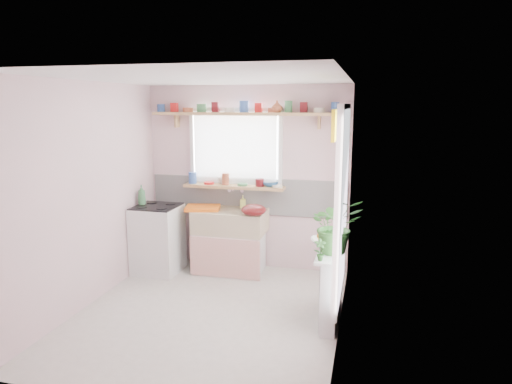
# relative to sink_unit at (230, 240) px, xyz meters

# --- Properties ---
(room) EXTENTS (3.20, 3.20, 3.20)m
(room) POSITION_rel_sink_unit_xyz_m (0.81, -0.43, 0.94)
(room) COLOR silver
(room) RESTS_ON ground
(sink_unit) EXTENTS (0.95, 0.65, 1.11)m
(sink_unit) POSITION_rel_sink_unit_xyz_m (0.00, 0.00, 0.00)
(sink_unit) COLOR white
(sink_unit) RESTS_ON ground
(cooker) EXTENTS (0.58, 0.58, 0.93)m
(cooker) POSITION_rel_sink_unit_xyz_m (-0.95, -0.24, 0.03)
(cooker) COLOR white
(cooker) RESTS_ON ground
(radiator_ledge) EXTENTS (0.22, 0.95, 0.78)m
(radiator_ledge) POSITION_rel_sink_unit_xyz_m (1.45, -1.09, -0.03)
(radiator_ledge) COLOR white
(radiator_ledge) RESTS_ON ground
(windowsill) EXTENTS (1.40, 0.22, 0.04)m
(windowsill) POSITION_rel_sink_unit_xyz_m (-0.00, 0.19, 0.71)
(windowsill) COLOR tan
(windowsill) RESTS_ON room
(pine_shelf) EXTENTS (2.52, 0.24, 0.04)m
(pine_shelf) POSITION_rel_sink_unit_xyz_m (0.15, 0.18, 1.69)
(pine_shelf) COLOR tan
(pine_shelf) RESTS_ON room
(shelf_crockery) EXTENTS (2.47, 0.11, 0.12)m
(shelf_crockery) POSITION_rel_sink_unit_xyz_m (0.13, 0.18, 1.76)
(shelf_crockery) COLOR #3359A5
(shelf_crockery) RESTS_ON pine_shelf
(sill_crockery) EXTENTS (1.35, 0.11, 0.12)m
(sill_crockery) POSITION_rel_sink_unit_xyz_m (-0.05, 0.19, 0.78)
(sill_crockery) COLOR #3359A5
(sill_crockery) RESTS_ON windowsill
(dish_tray) EXTENTS (0.52, 0.43, 0.05)m
(dish_tray) POSITION_rel_sink_unit_xyz_m (-0.38, -0.04, 0.44)
(dish_tray) COLOR orange
(dish_tray) RESTS_ON sink_unit
(colander) EXTENTS (0.37, 0.37, 0.14)m
(colander) POSITION_rel_sink_unit_xyz_m (0.37, -0.19, 0.49)
(colander) COLOR #540E10
(colander) RESTS_ON sink_unit
(jade_plant) EXTENTS (0.63, 0.60, 0.57)m
(jade_plant) POSITION_rel_sink_unit_xyz_m (1.48, -1.21, 0.63)
(jade_plant) COLOR #356E2C
(jade_plant) RESTS_ON radiator_ledge
(fruit_bowl) EXTENTS (0.35, 0.35, 0.07)m
(fruit_bowl) POSITION_rel_sink_unit_xyz_m (1.36, -1.00, 0.38)
(fruit_bowl) COLOR silver
(fruit_bowl) RESTS_ON radiator_ledge
(herb_pot) EXTENTS (0.13, 0.11, 0.22)m
(herb_pot) POSITION_rel_sink_unit_xyz_m (1.36, -1.49, 0.45)
(herb_pot) COLOR #2A5B24
(herb_pot) RESTS_ON radiator_ledge
(soap_bottle_sink) EXTENTS (0.09, 0.10, 0.17)m
(soap_bottle_sink) POSITION_rel_sink_unit_xyz_m (0.12, 0.21, 0.50)
(soap_bottle_sink) COLOR #E3E767
(soap_bottle_sink) RESTS_ON sink_unit
(sill_cup) EXTENTS (0.16, 0.16, 0.10)m
(sill_cup) POSITION_rel_sink_unit_xyz_m (-0.17, 0.25, 0.78)
(sill_cup) COLOR beige
(sill_cup) RESTS_ON windowsill
(sill_bowl) EXTENTS (0.21, 0.21, 0.06)m
(sill_bowl) POSITION_rel_sink_unit_xyz_m (0.50, 0.23, 0.76)
(sill_bowl) COLOR #3166A0
(sill_bowl) RESTS_ON windowsill
(shelf_vase) EXTENTS (0.17, 0.17, 0.15)m
(shelf_vase) POSITION_rel_sink_unit_xyz_m (0.60, 0.14, 1.78)
(shelf_vase) COLOR #AA5634
(shelf_vase) RESTS_ON pine_shelf
(cooker_bottle) EXTENTS (0.14, 0.14, 0.27)m
(cooker_bottle) POSITION_rel_sink_unit_xyz_m (-1.17, -0.23, 0.62)
(cooker_bottle) COLOR #448851
(cooker_bottle) RESTS_ON cooker
(fruit) EXTENTS (0.20, 0.14, 0.10)m
(fruit) POSITION_rel_sink_unit_xyz_m (1.37, -0.99, 0.44)
(fruit) COLOR orange
(fruit) RESTS_ON fruit_bowl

